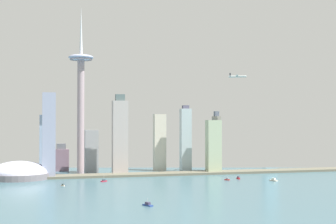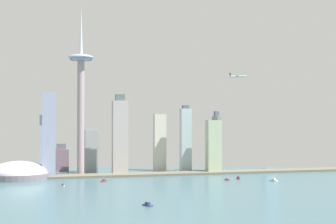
% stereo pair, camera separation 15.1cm
% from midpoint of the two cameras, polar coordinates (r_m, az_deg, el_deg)
% --- Properties ---
extents(waterfront_pier, '(718.97, 41.95, 3.87)m').
position_cam_midpoint_polar(waterfront_pier, '(878.15, 2.21, -6.99)').
color(waterfront_pier, '#656150').
rests_on(waterfront_pier, ground).
extents(observation_tower, '(43.33, 43.33, 292.30)m').
position_cam_midpoint_polar(observation_tower, '(876.75, -9.93, 2.76)').
color(observation_tower, '#A58D92').
rests_on(observation_tower, ground).
extents(stadium_dome, '(96.82, 96.82, 38.11)m').
position_cam_midpoint_polar(stadium_dome, '(840.34, -16.65, -6.76)').
color(stadium_dome, slate).
rests_on(stadium_dome, ground).
extents(skyscraper_0, '(21.10, 18.61, 139.03)m').
position_cam_midpoint_polar(skyscraper_0, '(831.40, -13.47, -2.62)').
color(skyscraper_0, '#9399B3').
rests_on(skyscraper_0, ground).
extents(skyscraper_1, '(19.39, 14.60, 122.03)m').
position_cam_midpoint_polar(skyscraper_1, '(917.30, 2.02, -3.17)').
color(skyscraper_1, '#A8BABE').
rests_on(skyscraper_1, ground).
extents(skyscraper_2, '(26.49, 16.73, 139.63)m').
position_cam_midpoint_polar(skyscraper_2, '(872.96, -5.51, -2.79)').
color(skyscraper_2, '#ABA19C').
rests_on(skyscraper_2, ground).
extents(skyscraper_3, '(13.03, 15.17, 111.42)m').
position_cam_midpoint_polar(skyscraper_3, '(938.43, 5.55, -3.50)').
color(skyscraper_3, gray).
rests_on(skyscraper_3, ground).
extents(skyscraper_4, '(22.39, 14.71, 106.18)m').
position_cam_midpoint_polar(skyscraper_4, '(940.24, -0.97, -3.48)').
color(skyscraper_4, beige).
rests_on(skyscraper_4, ground).
extents(skyscraper_5, '(27.25, 16.48, 132.91)m').
position_cam_midpoint_polar(skyscraper_5, '(1048.18, 11.56, -2.49)').
color(skyscraper_5, '#98B9CB').
rests_on(skyscraper_5, ground).
extents(skyscraper_6, '(25.26, 18.23, 94.72)m').
position_cam_midpoint_polar(skyscraper_6, '(897.30, 5.21, -3.96)').
color(skyscraper_6, '#AAB895').
rests_on(skyscraper_6, ground).
extents(skyscraper_7, '(27.65, 16.39, 51.22)m').
position_cam_midpoint_polar(skyscraper_7, '(954.70, -12.12, -5.26)').
color(skyscraper_7, slate).
rests_on(skyscraper_7, ground).
extents(skyscraper_8, '(23.97, 15.71, 76.89)m').
position_cam_midpoint_polar(skyscraper_8, '(916.08, -8.74, -4.45)').
color(skyscraper_8, '#969899').
rests_on(skyscraper_8, ground).
extents(skyscraper_9, '(15.11, 25.98, 125.57)m').
position_cam_midpoint_polar(skyscraper_9, '(907.81, -14.01, -3.60)').
color(skyscraper_9, '#8BA2BD').
rests_on(skyscraper_9, ground).
extents(boat_0, '(9.44, 13.98, 4.51)m').
position_cam_midpoint_polar(boat_0, '(796.63, 11.97, -7.59)').
color(boat_0, beige).
rests_on(boat_0, ground).
extents(boat_2, '(10.05, 14.61, 8.86)m').
position_cam_midpoint_polar(boat_2, '(551.74, -2.34, -10.51)').
color(boat_2, navy).
rests_on(boat_2, ground).
extents(boat_3, '(4.24, 11.51, 4.06)m').
position_cam_midpoint_polar(boat_3, '(814.68, 8.03, -7.47)').
color(boat_3, red).
rests_on(boat_3, ground).
extents(boat_4, '(10.65, 8.11, 10.50)m').
position_cam_midpoint_polar(boat_4, '(777.03, -7.34, -7.79)').
color(boat_4, '#AE172C').
rests_on(boat_4, ground).
extents(boat_5, '(7.83, 7.43, 8.44)m').
position_cam_midpoint_polar(boat_5, '(794.38, 6.76, -7.64)').
color(boat_5, red).
rests_on(boat_5, ground).
extents(boat_6, '(5.37, 6.01, 3.34)m').
position_cam_midpoint_polar(boat_6, '(732.40, -11.93, -8.19)').
color(boat_6, beige).
rests_on(boat_6, ground).
extents(airplane, '(30.93, 31.93, 8.47)m').
position_cam_midpoint_polar(airplane, '(922.65, 7.96, 4.05)').
color(airplane, '#B7C4C2').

